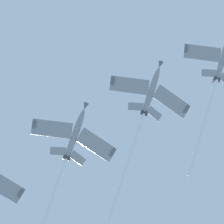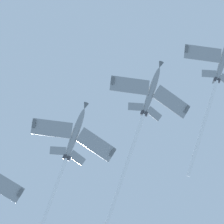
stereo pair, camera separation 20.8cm
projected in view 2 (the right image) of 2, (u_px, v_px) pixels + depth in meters
name	position (u px, v px, depth m)	size (l,w,h in m)	color
jet_lead	(217.00, 80.00, 121.44)	(28.81, 23.11, 19.46)	gray
jet_second	(144.00, 114.00, 116.03)	(30.58, 24.29, 20.51)	gray
jet_third	(68.00, 155.00, 111.89)	(30.33, 23.93, 19.81)	gray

